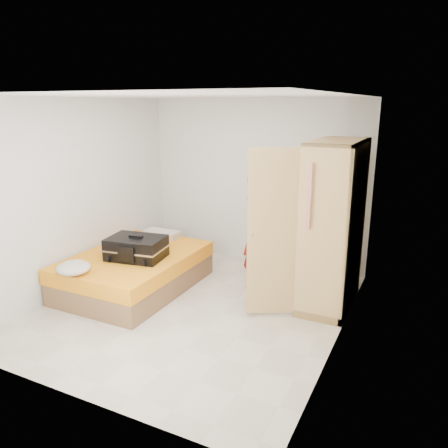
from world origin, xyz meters
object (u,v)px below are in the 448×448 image
at_px(person, 259,230).
at_px(round_cushion, 74,268).
at_px(wardrobe, 328,230).
at_px(bed, 135,271).
at_px(suitcase, 136,248).

distance_m(person, round_cushion, 2.49).
bearing_deg(wardrobe, person, 168.39).
xyz_separation_m(wardrobe, person, (-1.00, 0.21, -0.18)).
bearing_deg(wardrobe, bed, -165.03).
relative_size(bed, suitcase, 2.46).
bearing_deg(wardrobe, round_cushion, -150.06).
xyz_separation_m(person, round_cushion, (-1.72, -1.78, -0.24)).
distance_m(wardrobe, round_cushion, 3.17).
xyz_separation_m(wardrobe, round_cushion, (-2.73, -1.57, -0.42)).
bearing_deg(suitcase, round_cushion, -122.23).
relative_size(suitcase, round_cushion, 2.00).
xyz_separation_m(person, suitcase, (-1.38, -0.98, -0.17)).
bearing_deg(wardrobe, suitcase, -161.93).
bearing_deg(suitcase, person, 26.78).
distance_m(wardrobe, suitcase, 2.53).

